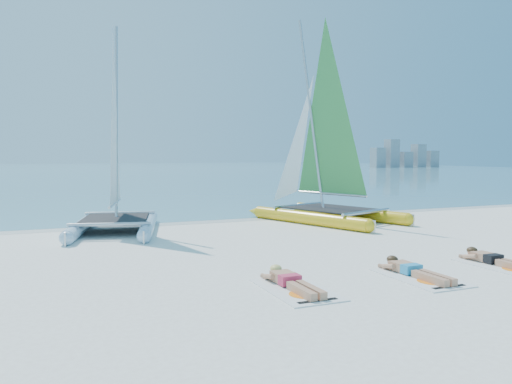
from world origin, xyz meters
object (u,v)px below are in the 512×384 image
towel_a (296,290)px  towel_c (502,266)px  towel_b (419,278)px  sunbather_b (413,270)px  sunbather_a (291,281)px  catamaran_blue (115,166)px  sunbather_c (495,259)px  catamaran_yellow (318,154)px

towel_a → towel_c: same height
towel_b → sunbather_b: sunbather_b is taller
sunbather_a → towel_b: bearing=-7.7°
towel_b → sunbather_a: bearing=172.3°
towel_a → sunbather_a: 0.22m
towel_b → towel_c: size_ratio=1.00×
catamaran_blue → towel_c: 10.70m
towel_b → sunbather_b: (0.00, 0.19, 0.11)m
towel_b → towel_c: (2.25, 0.10, 0.00)m
catamaran_blue → towel_b: bearing=-47.3°
sunbather_c → towel_c: bearing=-90.0°
towel_b → towel_c: 2.25m
catamaran_blue → towel_c: (6.80, -8.02, -1.96)m
catamaran_blue → towel_c: catamaran_blue is taller
catamaran_blue → sunbather_c: (6.80, -7.83, -1.85)m
catamaran_yellow → sunbather_b: size_ratio=4.27×
catamaran_yellow → towel_c: 8.26m
sunbather_b → sunbather_c: size_ratio=1.00×
catamaran_blue → towel_c: size_ratio=3.57×
towel_c → sunbather_c: size_ratio=1.07×
towel_a → towel_c: 4.78m
catamaran_blue → sunbather_c: 10.53m
sunbather_b → towel_c: size_ratio=0.93×
catamaran_yellow → towel_a: (-4.89, -7.88, -2.31)m
sunbather_c → catamaran_blue: bearing=131.0°
towel_c → catamaran_yellow: bearing=89.2°
towel_a → sunbather_c: sunbather_c is taller
sunbather_a → towel_b: size_ratio=0.93×
towel_b → sunbather_c: 2.27m
sunbather_b → towel_b: bearing=-90.0°
sunbather_a → catamaran_blue: bearing=104.5°
sunbather_a → sunbather_b: (2.53, -0.15, 0.00)m
towel_a → towel_b: bearing=-3.4°
catamaran_blue → towel_b: 9.52m
catamaran_yellow → sunbather_c: size_ratio=4.27×
catamaran_blue → towel_c: bearing=-36.3°
catamaran_yellow → towel_c: catamaran_yellow is taller
catamaran_blue → catamaran_yellow: 6.92m
towel_a → sunbather_a: (0.00, 0.19, 0.11)m
towel_b → sunbather_c: (2.25, 0.29, 0.11)m
towel_a → sunbather_b: (2.53, 0.04, 0.11)m
catamaran_yellow → sunbather_b: catamaran_yellow is taller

